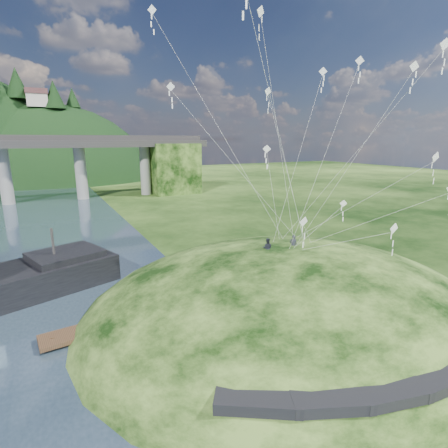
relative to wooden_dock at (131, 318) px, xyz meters
name	(u,v)px	position (x,y,z in m)	size (l,w,h in m)	color
ground	(213,344)	(4.45, -5.63, -0.41)	(320.00, 320.00, 0.00)	black
grass_hill	(286,324)	(12.45, -3.63, -1.91)	(36.00, 32.00, 13.00)	black
footpath	(413,365)	(11.91, -15.37, 1.68)	(22.29, 5.84, 0.83)	black
wooden_dock	(131,318)	(0.00, 0.00, 0.00)	(13.13, 3.31, 0.93)	#3C2718
kite_flyers	(277,237)	(12.53, -1.75, 5.43)	(3.51, 1.18, 1.87)	#252731
kite_swarm	(327,120)	(15.18, -4.03, 15.15)	(18.35, 15.40, 18.82)	white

